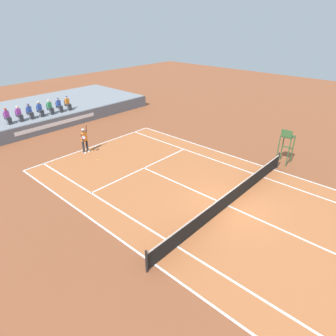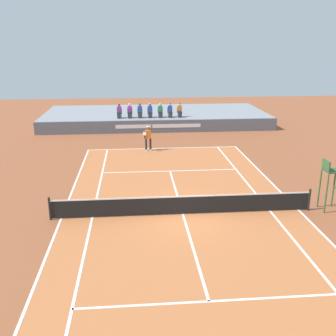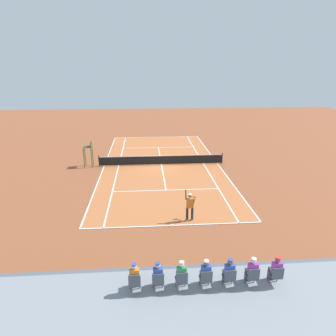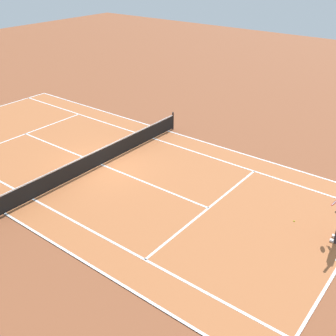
{
  "view_description": "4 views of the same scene",
  "coord_description": "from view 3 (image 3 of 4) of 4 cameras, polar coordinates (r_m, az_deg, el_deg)",
  "views": [
    {
      "loc": [
        -11.42,
        -6.08,
        8.8
      ],
      "look_at": [
        -0.34,
        3.98,
        1.0
      ],
      "focal_mm": 31.03,
      "sensor_mm": 36.0,
      "label": 1
    },
    {
      "loc": [
        -2.15,
        -16.46,
        7.55
      ],
      "look_at": [
        -0.34,
        3.98,
        1.0
      ],
      "focal_mm": 42.23,
      "sensor_mm": 36.0,
      "label": 2
    },
    {
      "loc": [
        1.49,
        28.2,
        9.22
      ],
      "look_at": [
        -0.34,
        3.98,
        1.0
      ],
      "focal_mm": 32.79,
      "sensor_mm": 36.0,
      "label": 3
    },
    {
      "loc": [
        12.43,
        13.88,
        9.67
      ],
      "look_at": [
        -0.34,
        3.98,
        1.0
      ],
      "focal_mm": 43.84,
      "sensor_mm": 36.0,
      "label": 4
    }
  ],
  "objects": [
    {
      "name": "net",
      "position": [
        29.55,
        -1.23,
        1.57
      ],
      "size": [
        11.98,
        0.1,
        1.07
      ],
      "color": "black",
      "rests_on": "ground"
    },
    {
      "name": "spectator_seated_6",
      "position": [
        12.17,
        -6.23,
        -19.56
      ],
      "size": [
        0.44,
        0.6,
        1.27
      ],
      "color": "#474C56",
      "rests_on": "bleacher_platform"
    },
    {
      "name": "spectator_seated_4",
      "position": [
        12.22,
        2.47,
        -19.27
      ],
      "size": [
        0.44,
        0.6,
        1.27
      ],
      "color": "#474C56",
      "rests_on": "bleacher_platform"
    },
    {
      "name": "ground_plane",
      "position": [
        29.7,
        -1.22,
        0.61
      ],
      "size": [
        80.0,
        80.0,
        0.0
      ],
      "primitive_type": "plane",
      "color": "brown"
    },
    {
      "name": "court",
      "position": [
        29.7,
        -1.22,
        0.63
      ],
      "size": [
        11.08,
        23.88,
        0.03
      ],
      "color": "#B76638",
      "rests_on": "ground"
    },
    {
      "name": "spectator_seated_2",
      "position": [
        12.53,
        11.23,
        -18.55
      ],
      "size": [
        0.44,
        0.6,
        1.27
      ],
      "color": "#474C56",
      "rests_on": "bleacher_platform"
    },
    {
      "name": "spectator_seated_0",
      "position": [
        13.1,
        19.35,
        -17.52
      ],
      "size": [
        0.44,
        0.6,
        1.27
      ],
      "color": "#474C56",
      "rests_on": "bleacher_platform"
    },
    {
      "name": "spectator_seated_5",
      "position": [
        12.16,
        -1.89,
        -19.46
      ],
      "size": [
        0.44,
        0.6,
        1.27
      ],
      "color": "#474C56",
      "rests_on": "bleacher_platform"
    },
    {
      "name": "spectator_seated_3",
      "position": [
        12.34,
        6.97,
        -18.95
      ],
      "size": [
        0.44,
        0.6,
        1.27
      ],
      "color": "#474C56",
      "rests_on": "bleacher_platform"
    },
    {
      "name": "tennis_player",
      "position": [
        18.94,
        4.1,
        -7.1
      ],
      "size": [
        0.76,
        0.67,
        2.08
      ],
      "color": "#232328",
      "rests_on": "ground"
    },
    {
      "name": "tennis_ball",
      "position": [
        20.91,
        3.84,
        -7.42
      ],
      "size": [
        0.07,
        0.07,
        0.07
      ],
      "primitive_type": "sphere",
      "color": "#D1E533",
      "rests_on": "ground"
    },
    {
      "name": "spectator_seated_1",
      "position": [
        12.78,
        15.31,
        -18.08
      ],
      "size": [
        0.44,
        0.6,
        1.27
      ],
      "color": "#474C56",
      "rests_on": "bleacher_platform"
    },
    {
      "name": "barrier_wall",
      "position": [
        13.99,
        2.91,
        -19.65
      ],
      "size": [
        21.13,
        0.25,
        1.1
      ],
      "color": "#565B66",
      "rests_on": "ground"
    },
    {
      "name": "umpire_chair",
      "position": [
        29.7,
        -14.54,
        3.14
      ],
      "size": [
        0.77,
        0.77,
        2.44
      ],
      "color": "#2D562D",
      "rests_on": "ground"
    }
  ]
}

